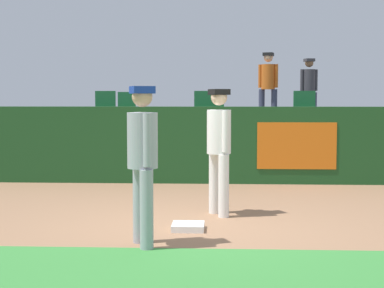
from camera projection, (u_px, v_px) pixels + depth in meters
name	position (u px, v px, depth m)	size (l,w,h in m)	color
ground_plane	(198.00, 229.00, 7.39)	(60.00, 60.00, 0.00)	#936B4C
first_base	(188.00, 227.00, 7.34)	(0.40, 0.40, 0.08)	white
player_fielder_home	(219.00, 143.00, 8.21)	(0.45, 0.57, 1.77)	white
player_runner_visitor	(143.00, 154.00, 6.47)	(0.44, 0.47, 1.77)	#9EA3AD
field_wall	(207.00, 145.00, 11.39)	(18.00, 0.26, 1.49)	#19471E
bleacher_platform	(209.00, 147.00, 13.97)	(18.00, 4.80, 0.97)	#59595E
seat_front_left	(104.00, 108.00, 12.88)	(0.45, 0.44, 0.84)	#4C4C51
seat_back_right	(303.00, 107.00, 14.45)	(0.45, 0.44, 0.84)	#4C4C51
seat_back_center	(215.00, 107.00, 14.56)	(0.45, 0.44, 0.84)	#4C4C51
seat_back_left	(126.00, 107.00, 14.67)	(0.45, 0.44, 0.84)	#4C4C51
seat_front_center	(205.00, 108.00, 12.78)	(0.47, 0.44, 0.84)	#4C4C51
seat_front_right	(305.00, 108.00, 12.67)	(0.47, 0.44, 0.84)	#4C4C51
spectator_hooded	(268.00, 83.00, 15.33)	(0.50, 0.44, 1.86)	#33384C
spectator_capped	(309.00, 86.00, 15.20)	(0.46, 0.40, 1.70)	#33384C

